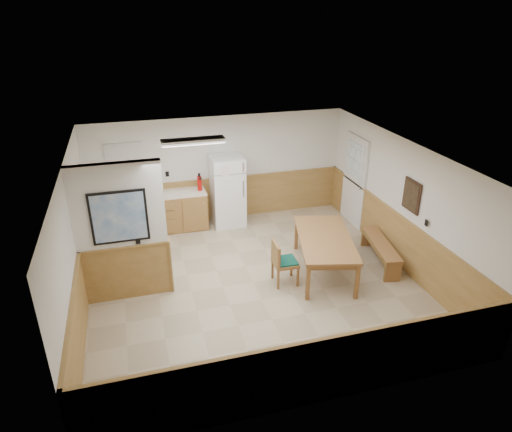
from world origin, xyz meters
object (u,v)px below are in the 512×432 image
object	(u,v)px
dining_table	(325,242)
dining_chair	(281,260)
soap_bottle	(124,194)
fire_extinguisher	(200,183)
refrigerator	(228,191)
dining_bench	(381,247)

from	to	relation	value
dining_table	dining_chair	world-z (taller)	dining_chair
dining_chair	soap_bottle	world-z (taller)	soap_bottle
fire_extinguisher	soap_bottle	size ratio (longest dim) A/B	2.12
refrigerator	dining_table	bearing A→B (deg)	-63.99
dining_bench	soap_bottle	world-z (taller)	soap_bottle
refrigerator	dining_bench	bearing A→B (deg)	-46.20
dining_table	soap_bottle	bearing A→B (deg)	157.85
dining_table	soap_bottle	xyz separation A→B (m)	(-3.62, 2.67, 0.34)
dining_table	fire_extinguisher	world-z (taller)	fire_extinguisher
dining_bench	fire_extinguisher	size ratio (longest dim) A/B	3.80
dining_bench	dining_chair	size ratio (longest dim) A/B	1.83
dining_chair	dining_bench	bearing A→B (deg)	5.98
soap_bottle	refrigerator	bearing A→B (deg)	-0.81
dining_bench	fire_extinguisher	distance (m)	4.21
dining_bench	fire_extinguisher	world-z (taller)	fire_extinguisher
soap_bottle	dining_table	bearing A→B (deg)	-36.38
dining_table	dining_bench	bearing A→B (deg)	14.79
dining_chair	soap_bottle	distance (m)	3.92
dining_chair	fire_extinguisher	size ratio (longest dim) A/B	2.08
fire_extinguisher	soap_bottle	xyz separation A→B (m)	(-1.68, -0.00, -0.08)
refrigerator	fire_extinguisher	world-z (taller)	refrigerator
refrigerator	fire_extinguisher	bearing A→B (deg)	176.34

